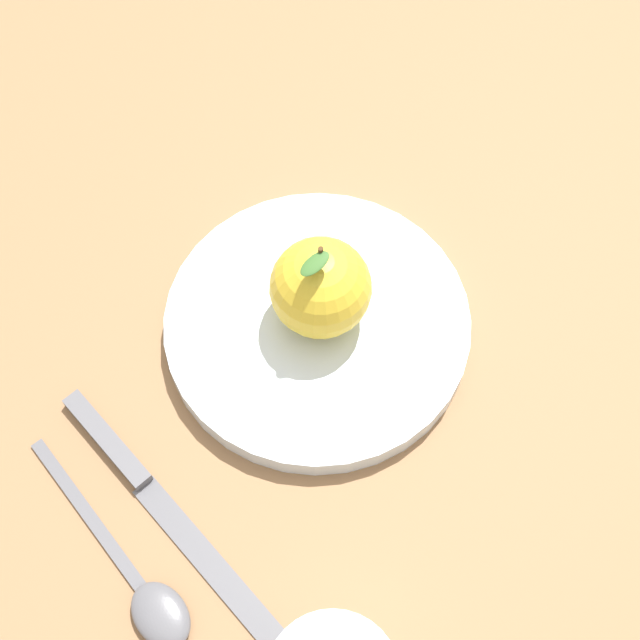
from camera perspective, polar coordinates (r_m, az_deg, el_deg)
name	(u,v)px	position (r m, az deg, el deg)	size (l,w,h in m)	color
ground_plane	(305,356)	(0.70, -0.91, -2.23)	(2.40, 2.40, 0.00)	olive
dinner_plate	(320,325)	(0.70, 0.00, -0.33)	(0.23, 0.23, 0.02)	silver
apple	(319,287)	(0.66, -0.08, 2.06)	(0.07, 0.07, 0.09)	gold
knife	(149,489)	(0.67, -10.51, -10.27)	(0.11, 0.22, 0.01)	#59595E
spoon	(143,590)	(0.65, -10.93, -16.07)	(0.10, 0.17, 0.01)	#59595E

